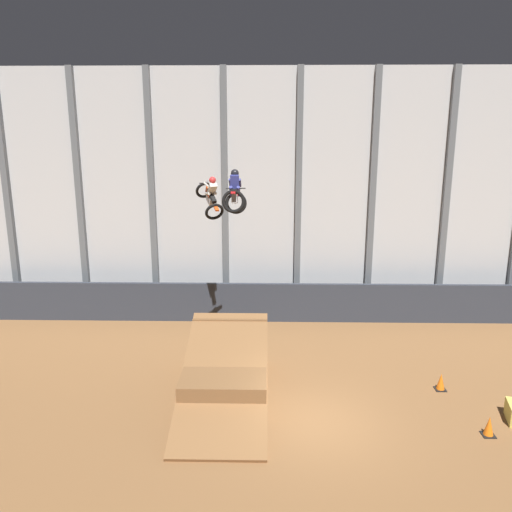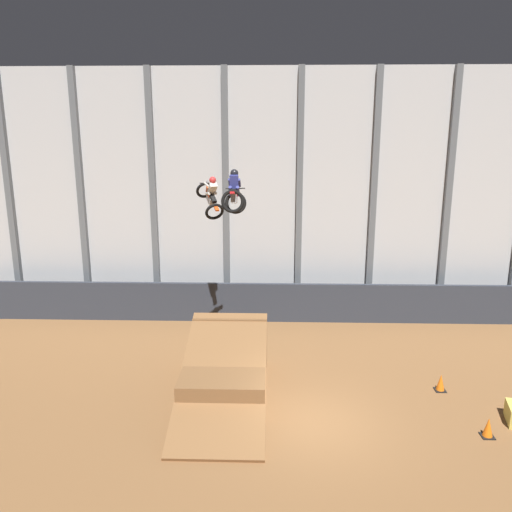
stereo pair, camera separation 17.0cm
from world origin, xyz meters
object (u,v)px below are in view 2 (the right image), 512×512
dirt_ramp (226,369)px  traffic_cone_near_ramp (488,428)px  traffic_cone_arena_edge (441,383)px  rider_bike_right_air (234,195)px  rider_bike_left_air (211,196)px

dirt_ramp → traffic_cone_near_ramp: 8.13m
traffic_cone_near_ramp → traffic_cone_arena_edge: (-0.47, 2.64, 0.00)m
rider_bike_right_air → traffic_cone_near_ramp: 10.20m
rider_bike_right_air → traffic_cone_near_ramp: (7.39, -3.33, -6.19)m
traffic_cone_near_ramp → dirt_ramp: bearing=160.9°
rider_bike_left_air → traffic_cone_near_ramp: (8.52, -6.26, -5.82)m
traffic_cone_arena_edge → rider_bike_left_air: bearing=155.8°
rider_bike_right_air → rider_bike_left_air: bearing=110.7°
dirt_ramp → traffic_cone_near_ramp: (7.68, -2.66, -0.39)m
dirt_ramp → traffic_cone_arena_edge: 7.22m
rider_bike_left_air → traffic_cone_arena_edge: (8.05, -3.61, -5.82)m
dirt_ramp → traffic_cone_near_ramp: dirt_ramp is taller
rider_bike_right_air → traffic_cone_arena_edge: size_ratio=2.99×
dirt_ramp → rider_bike_left_air: rider_bike_left_air is taller
rider_bike_left_air → rider_bike_right_air: size_ratio=1.07×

